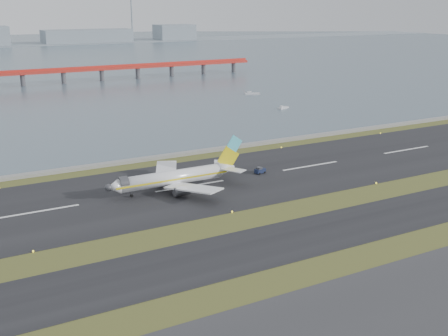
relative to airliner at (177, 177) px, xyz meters
The scene contains 9 objects.
ground 29.70m from the airliner, 81.60° to the right, with size 1000.00×1000.00×0.00m, color #354719.
taxiway_strip 41.55m from the airliner, 84.03° to the right, with size 1000.00×18.00×0.10m, color black.
runway_strip 5.55m from the airliner, 10.73° to the left, with size 1000.00×45.00×0.10m, color black.
seawall 31.26m from the airliner, 82.04° to the left, with size 1000.00×2.50×1.00m, color gray.
red_pier 222.18m from the airliner, 83.72° to the left, with size 260.00×5.00×10.20m.
airliner is the anchor object (origin of this frame).
pushback_tug 27.06m from the airliner, ahead, with size 3.43×2.45×1.99m.
workboat_near 124.91m from the airliner, 42.41° to the left, with size 6.64×4.06×1.54m.
workboat_far 162.46m from the airliner, 51.31° to the left, with size 8.35×5.39×1.94m.
Camera 1 is at (-61.15, -98.89, 46.83)m, focal length 45.00 mm.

